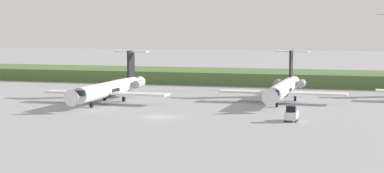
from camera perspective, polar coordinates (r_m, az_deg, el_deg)
name	(u,v)px	position (r m, az deg, el deg)	size (l,w,h in m)	color
ground_plane	(208,97)	(126.67, 1.43, -0.89)	(500.00, 500.00, 0.00)	#939399
grass_berm	(241,77)	(157.86, 4.36, 0.87)	(320.00, 20.00, 2.98)	#4C6B38
regional_jet_second	(110,88)	(117.72, -7.22, -0.16)	(22.81, 31.00, 9.00)	silver
regional_jet_third	(284,88)	(118.58, 8.07, -0.13)	(22.81, 31.00, 9.00)	silver
baggage_tug	(291,114)	(94.62, 8.75, -2.44)	(1.72, 3.20, 2.30)	silver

